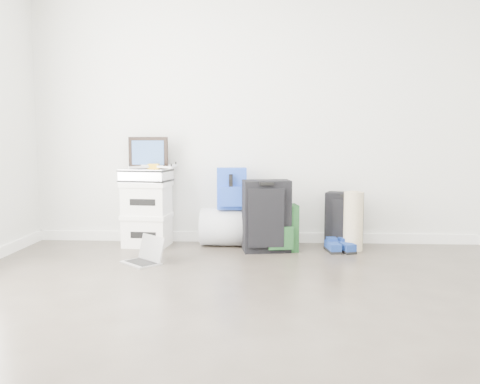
# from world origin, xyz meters

# --- Properties ---
(ground) EXTENTS (5.00, 5.00, 0.00)m
(ground) POSITION_xyz_m (0.00, 0.00, 0.00)
(ground) COLOR #342D26
(ground) RESTS_ON ground
(room_envelope) EXTENTS (4.52, 5.02, 2.71)m
(room_envelope) POSITION_xyz_m (0.00, 0.02, 1.72)
(room_envelope) COLOR silver
(room_envelope) RESTS_ON ground
(boxes_stack) EXTENTS (0.47, 0.40, 0.63)m
(boxes_stack) POSITION_xyz_m (-1.06, 2.26, 0.32)
(boxes_stack) COLOR white
(boxes_stack) RESTS_ON ground
(briefcase) EXTENTS (0.49, 0.39, 0.13)m
(briefcase) POSITION_xyz_m (-1.06, 2.26, 0.69)
(briefcase) COLOR #B2B2B7
(briefcase) RESTS_ON boxes_stack
(painting) EXTENTS (0.41, 0.11, 0.31)m
(painting) POSITION_xyz_m (-1.06, 2.36, 0.91)
(painting) COLOR black
(painting) RESTS_ON briefcase
(drone) EXTENTS (0.44, 0.44, 0.05)m
(drone) POSITION_xyz_m (-0.98, 2.24, 0.78)
(drone) COLOR gold
(drone) RESTS_ON briefcase
(duffel_bag) EXTENTS (0.62, 0.40, 0.37)m
(duffel_bag) POSITION_xyz_m (-0.23, 2.30, 0.19)
(duffel_bag) COLOR gray
(duffel_bag) RESTS_ON ground
(blue_backpack) EXTENTS (0.30, 0.23, 0.40)m
(blue_backpack) POSITION_xyz_m (-0.23, 2.27, 0.56)
(blue_backpack) COLOR #1B36B5
(blue_backpack) RESTS_ON duffel_bag
(large_suitcase) EXTENTS (0.47, 0.34, 0.67)m
(large_suitcase) POSITION_xyz_m (0.11, 2.07, 0.33)
(large_suitcase) COLOR black
(large_suitcase) RESTS_ON ground
(green_backpack) EXTENTS (0.34, 0.28, 0.44)m
(green_backpack) POSITION_xyz_m (0.24, 2.07, 0.21)
(green_backpack) COLOR #123317
(green_backpack) RESTS_ON ground
(carry_on) EXTENTS (0.39, 0.32, 0.53)m
(carry_on) POSITION_xyz_m (0.86, 2.29, 0.27)
(carry_on) COLOR black
(carry_on) RESTS_ON ground
(shoes) EXTENTS (0.28, 0.28, 0.09)m
(shoes) POSITION_xyz_m (0.79, 2.09, 0.04)
(shoes) COLOR black
(shoes) RESTS_ON ground
(rolled_rug) EXTENTS (0.18, 0.18, 0.55)m
(rolled_rug) POSITION_xyz_m (0.93, 2.16, 0.28)
(rolled_rug) COLOR tan
(rolled_rug) RESTS_ON ground
(laptop) EXTENTS (0.39, 0.39, 0.23)m
(laptop) POSITION_xyz_m (-0.92, 1.56, 0.06)
(laptop) COLOR silver
(laptop) RESTS_ON ground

